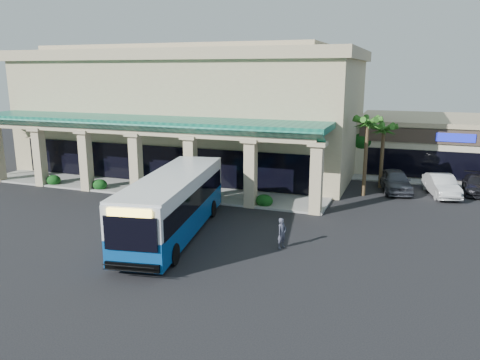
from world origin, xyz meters
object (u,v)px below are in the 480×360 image
at_px(transit_bus, 174,205).
at_px(car_red, 477,185).
at_px(car_white, 441,185).
at_px(pedestrian, 282,233).
at_px(car_silver, 395,181).

distance_m(transit_bus, car_red, 23.81).
relative_size(car_white, car_red, 1.03).
bearing_deg(car_red, transit_bus, -135.18).
bearing_deg(car_white, transit_bus, -149.26).
distance_m(pedestrian, car_red, 19.57).
height_order(pedestrian, car_silver, car_silver).
distance_m(transit_bus, pedestrian, 6.36).
bearing_deg(transit_bus, pedestrian, -8.45).
relative_size(pedestrian, car_red, 0.35).
bearing_deg(car_red, pedestrian, -122.74).
bearing_deg(transit_bus, car_silver, 42.45).
xyz_separation_m(car_white, car_red, (2.58, 1.72, -0.12)).
height_order(car_silver, car_red, car_silver).
height_order(transit_bus, car_silver, transit_bus).
height_order(transit_bus, car_white, transit_bus).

